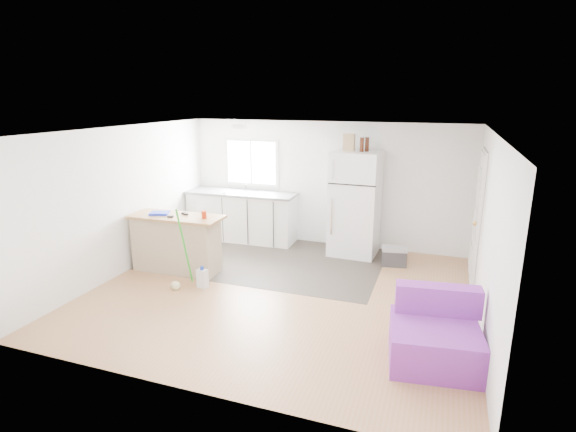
# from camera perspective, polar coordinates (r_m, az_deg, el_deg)

# --- Properties ---
(room) EXTENTS (5.51, 5.01, 2.41)m
(room) POSITION_cam_1_polar(r_m,az_deg,el_deg) (6.45, -0.96, 0.09)
(room) COLOR #AB7547
(room) RESTS_ON ground
(vinyl_zone) EXTENTS (4.05, 2.50, 0.00)m
(vinyl_zone) POSITION_cam_1_polar(r_m,az_deg,el_deg) (8.18, -2.65, -5.45)
(vinyl_zone) COLOR #322C26
(vinyl_zone) RESTS_ON floor
(window) EXTENTS (1.18, 0.06, 0.98)m
(window) POSITION_cam_1_polar(r_m,az_deg,el_deg) (9.22, -4.65, 6.80)
(window) COLOR white
(window) RESTS_ON back_wall
(interior_door) EXTENTS (0.11, 0.92, 2.10)m
(interior_door) POSITION_cam_1_polar(r_m,az_deg,el_deg) (7.64, 22.93, -0.16)
(interior_door) COLOR white
(interior_door) RESTS_ON right_wall
(ceiling_fixture) EXTENTS (0.30, 0.30, 0.07)m
(ceiling_fixture) POSITION_cam_1_polar(r_m,az_deg,el_deg) (7.83, -6.29, 11.27)
(ceiling_fixture) COLOR white
(ceiling_fixture) RESTS_ON ceiling
(kitchen_cabinets) EXTENTS (2.25, 0.76, 1.29)m
(kitchen_cabinets) POSITION_cam_1_polar(r_m,az_deg,el_deg) (9.17, -5.86, 0.06)
(kitchen_cabinets) COLOR white
(kitchen_cabinets) RESTS_ON floor
(peninsula) EXTENTS (1.57, 0.63, 0.96)m
(peninsula) POSITION_cam_1_polar(r_m,az_deg,el_deg) (7.73, -13.97, -3.34)
(peninsula) COLOR tan
(peninsula) RESTS_ON floor
(refrigerator) EXTENTS (0.87, 0.83, 1.91)m
(refrigerator) POSITION_cam_1_polar(r_m,az_deg,el_deg) (8.29, 8.53, 1.57)
(refrigerator) COLOR white
(refrigerator) RESTS_ON floor
(cooler) EXTENTS (0.48, 0.36, 0.33)m
(cooler) POSITION_cam_1_polar(r_m,az_deg,el_deg) (8.05, 13.34, -4.96)
(cooler) COLOR #313234
(cooler) RESTS_ON floor
(purple_seat) EXTENTS (1.05, 1.01, 0.78)m
(purple_seat) POSITION_cam_1_polar(r_m,az_deg,el_deg) (5.39, 18.11, -14.39)
(purple_seat) COLOR purple
(purple_seat) RESTS_ON floor
(cleaner_jug) EXTENTS (0.17, 0.13, 0.34)m
(cleaner_jug) POSITION_cam_1_polar(r_m,az_deg,el_deg) (7.08, -10.81, -7.77)
(cleaner_jug) COLOR silver
(cleaner_jug) RESTS_ON floor
(mop) EXTENTS (0.21, 0.36, 1.29)m
(mop) POSITION_cam_1_polar(r_m,az_deg,el_deg) (7.07, -13.78, -7.26)
(mop) COLOR green
(mop) RESTS_ON floor
(red_cup) EXTENTS (0.11, 0.11, 0.12)m
(red_cup) POSITION_cam_1_polar(r_m,az_deg,el_deg) (7.31, -10.61, 0.17)
(red_cup) COLOR #B9290B
(red_cup) RESTS_ON peninsula
(blue_tray) EXTENTS (0.36, 0.31, 0.04)m
(blue_tray) POSITION_cam_1_polar(r_m,az_deg,el_deg) (7.74, -16.00, 0.35)
(blue_tray) COLOR #152AC7
(blue_tray) RESTS_ON peninsula
(tool_a) EXTENTS (0.15, 0.10, 0.03)m
(tool_a) POSITION_cam_1_polar(r_m,az_deg,el_deg) (7.61, -12.97, 0.28)
(tool_a) COLOR black
(tool_a) RESTS_ON peninsula
(tool_b) EXTENTS (0.11, 0.07, 0.03)m
(tool_b) POSITION_cam_1_polar(r_m,az_deg,el_deg) (7.49, -14.71, -0.07)
(tool_b) COLOR black
(tool_b) RESTS_ON peninsula
(cardboard_box) EXTENTS (0.20, 0.10, 0.30)m
(cardboard_box) POSITION_cam_1_polar(r_m,az_deg,el_deg) (8.12, 7.74, 9.24)
(cardboard_box) COLOR tan
(cardboard_box) RESTS_ON refrigerator
(bottle_left) EXTENTS (0.08, 0.08, 0.25)m
(bottle_left) POSITION_cam_1_polar(r_m,az_deg,el_deg) (8.03, 9.36, 8.93)
(bottle_left) COLOR #3D180B
(bottle_left) RESTS_ON refrigerator
(bottle_right) EXTENTS (0.08, 0.08, 0.25)m
(bottle_right) POSITION_cam_1_polar(r_m,az_deg,el_deg) (8.10, 10.00, 8.96)
(bottle_right) COLOR #3D180B
(bottle_right) RESTS_ON refrigerator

